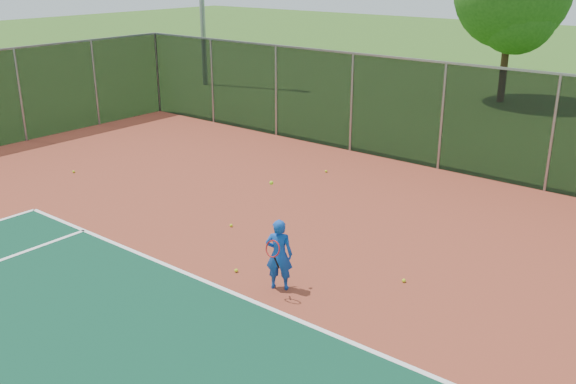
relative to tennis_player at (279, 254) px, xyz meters
name	(u,v)px	position (x,y,z in m)	size (l,w,h in m)	color
court_apron	(312,374)	(2.00, -1.67, -0.68)	(30.00, 20.00, 0.02)	brown
fence_back	(553,133)	(2.00, 8.33, 0.87)	(30.00, 0.06, 3.03)	black
tennis_player	(279,254)	(0.00, 0.00, 0.00)	(0.59, 0.67, 1.97)	#1143A6
practice_ball_0	(326,171)	(-3.28, 6.03, -0.64)	(0.07, 0.07, 0.07)	#BDE01A
practice_ball_2	(236,270)	(-1.04, -0.03, -0.64)	(0.07, 0.07, 0.07)	#BDE01A
practice_ball_3	(74,172)	(-8.76, 1.58, -0.64)	(0.07, 0.07, 0.07)	#BDE01A
practice_ball_4	(404,281)	(1.65, 1.61, -0.64)	(0.07, 0.07, 0.07)	#BDE01A
practice_ball_5	(231,225)	(-2.64, 1.52, -0.64)	(0.07, 0.07, 0.07)	#BDE01A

